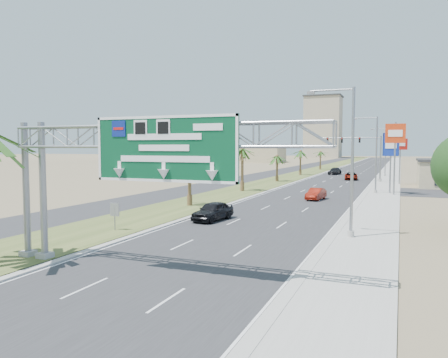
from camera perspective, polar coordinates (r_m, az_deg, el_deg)
road at (r=118.45m, az=16.99°, el=1.07°), size 12.00×300.00×0.02m
sidewalk_right at (r=118.00m, az=21.11°, el=0.98°), size 4.00×300.00×0.10m
median_grass at (r=119.74m, az=12.22°, el=1.22°), size 7.00×300.00×0.12m
opposing_road at (r=121.14m, az=8.96°, el=1.27°), size 8.00×300.00×0.02m
sign_gantry at (r=21.17m, az=-10.93°, el=4.05°), size 16.75×1.24×7.50m
palm_row_b at (r=44.57m, az=-4.54°, el=2.66°), size 3.99×3.99×5.95m
palm_row_c at (r=59.29m, az=2.41°, el=3.79°), size 3.99×3.99×6.75m
palm_row_d at (r=76.50m, az=6.96°, el=2.92°), size 3.99×3.99×5.45m
palm_row_e at (r=94.96m, az=9.97°, el=3.53°), size 3.99×3.99×6.15m
palm_row_f at (r=119.51m, az=12.49°, el=3.44°), size 3.99×3.99×5.75m
streetlight_near at (r=30.03m, az=16.02°, el=1.38°), size 3.27×0.44×10.00m
streetlight_mid at (r=59.93m, az=19.07°, el=2.64°), size 3.27×0.44×10.00m
streetlight_far at (r=95.89m, az=20.22°, el=3.11°), size 3.27×0.44×10.00m
signal_mast at (r=79.98m, az=18.32°, el=3.10°), size 10.28×0.71×8.00m
median_signback_b at (r=32.38m, az=-14.09°, el=-4.16°), size 0.75×0.08×2.08m
tower_distant at (r=261.55m, az=12.81°, el=6.60°), size 20.00×16.00×35.00m
building_distant_left at (r=176.78m, az=3.80°, el=3.19°), size 24.00×14.00×6.00m
car_left_lane at (r=36.20m, az=-1.48°, el=-4.23°), size 2.44×4.78×1.56m
car_mid_lane at (r=51.37m, az=11.92°, el=-1.94°), size 1.89×4.20×1.34m
car_right_lane at (r=84.07m, az=16.27°, el=0.35°), size 2.76×5.12×1.37m
car_far at (r=99.23m, az=14.28°, el=0.98°), size 2.62×5.34×1.50m
pole_sign_red_near at (r=58.64m, az=21.46°, el=5.04°), size 2.42×0.52×9.19m
pole_sign_blue at (r=60.44m, az=20.97°, el=3.91°), size 2.02×0.72×8.12m
pole_sign_red_far at (r=75.91m, az=22.03°, el=3.83°), size 2.17×1.03×7.65m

